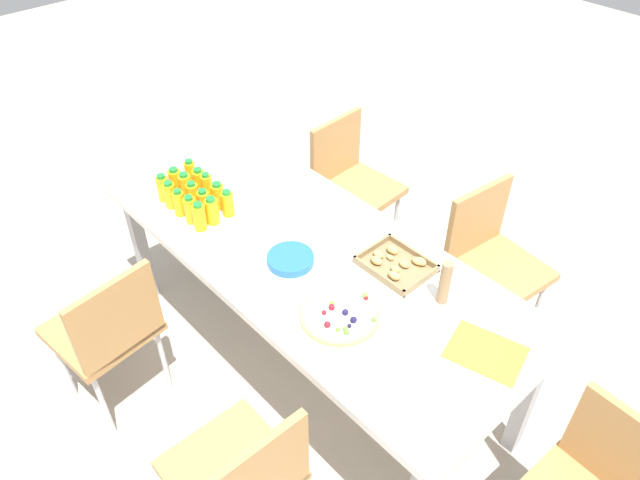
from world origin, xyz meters
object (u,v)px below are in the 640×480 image
juice_bottle_6 (186,188)px  juice_bottle_12 (207,188)px  juice_bottle_4 (199,217)px  paper_folder (486,352)px  juice_bottle_14 (228,204)px  juice_bottle_10 (191,174)px  party_table (308,261)px  juice_bottle_7 (193,196)px  juice_bottle_13 (218,196)px  fruit_pizza (340,314)px  chair_far_right (490,255)px  juice_bottle_2 (179,203)px  cardboard_tube (445,283)px  juice_bottle_1 (170,195)px  chair_near_left (108,329)px  snack_tray (396,264)px  chair_far_left (350,178)px  chair_near_right (241,476)px  juice_bottle_5 (176,182)px  napkin_stack (436,410)px  juice_bottle_8 (204,203)px  juice_bottle_11 (199,182)px  juice_bottle_0 (163,188)px  juice_bottle_3 (191,210)px  juice_bottle_9 (212,211)px  plate_stack (290,259)px

juice_bottle_6 → juice_bottle_12: 0.10m
juice_bottle_4 → paper_folder: size_ratio=0.53×
juice_bottle_14 → juice_bottle_10: bearing=179.7°
party_table → juice_bottle_7: 0.62m
juice_bottle_13 → fruit_pizza: (0.87, -0.06, -0.05)m
fruit_pizza → chair_far_right: bearing=87.2°
juice_bottle_7 → fruit_pizza: bearing=1.4°
juice_bottle_2 → juice_bottle_4: bearing=3.4°
juice_bottle_2 → cardboard_tube: cardboard_tube is taller
juice_bottle_1 → juice_bottle_2: size_ratio=1.02×
juice_bottle_13 → chair_near_left: bearing=-81.2°
juice_bottle_1 → paper_folder: (1.50, 0.36, -0.06)m
snack_tray → paper_folder: size_ratio=1.08×
juice_bottle_2 → chair_far_right: bearing=47.1°
juice_bottle_4 → fruit_pizza: juice_bottle_4 is taller
chair_near_left → chair_far_left: bearing=-2.6°
cardboard_tube → party_table: bearing=-162.4°
party_table → chair_near_right: (0.51, -0.76, -0.17)m
juice_bottle_10 → snack_tray: 1.10m
juice_bottle_5 → napkin_stack: bearing=-1.2°
juice_bottle_8 → fruit_pizza: size_ratio=0.45×
fruit_pizza → snack_tray: size_ratio=1.09×
chair_near_right → juice_bottle_8: juice_bottle_8 is taller
fruit_pizza → cardboard_tube: bearing=59.1°
chair_far_right → juice_bottle_2: 1.49m
napkin_stack → juice_bottle_13: bearing=175.1°
chair_near_left → juice_bottle_14: size_ratio=6.32×
juice_bottle_14 → napkin_stack: juice_bottle_14 is taller
juice_bottle_10 → juice_bottle_11: (0.07, -0.00, -0.01)m
juice_bottle_0 → fruit_pizza: bearing=4.9°
juice_bottle_3 → juice_bottle_10: size_ratio=0.93×
paper_folder → snack_tray: bearing=168.8°
juice_bottle_1 → juice_bottle_10: juice_bottle_10 is taller
party_table → juice_bottle_9: size_ratio=15.39×
juice_bottle_0 → juice_bottle_11: size_ratio=1.02×
juice_bottle_0 → juice_bottle_12: juice_bottle_12 is taller
juice_bottle_10 → napkin_stack: size_ratio=0.99×
juice_bottle_1 → chair_near_right: bearing=-23.0°
paper_folder → plate_stack: bearing=-166.2°
juice_bottle_5 → paper_folder: (1.57, 0.28, -0.06)m
juice_bottle_3 → juice_bottle_1: bearing=-177.5°
juice_bottle_1 → cardboard_tube: (1.23, 0.44, 0.03)m
juice_bottle_4 → snack_tray: (0.75, 0.45, -0.05)m
chair_far_left → paper_folder: size_ratio=3.19×
chair_far_right → fruit_pizza: bearing=3.6°
chair_near_right → juice_bottle_13: juice_bottle_13 is taller
chair_near_left → juice_bottle_14: bearing=-4.2°
juice_bottle_1 → napkin_stack: bearing=1.5°
juice_bottle_13 → napkin_stack: juice_bottle_13 is taller
chair_near_left → juice_bottle_11: juice_bottle_11 is taller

